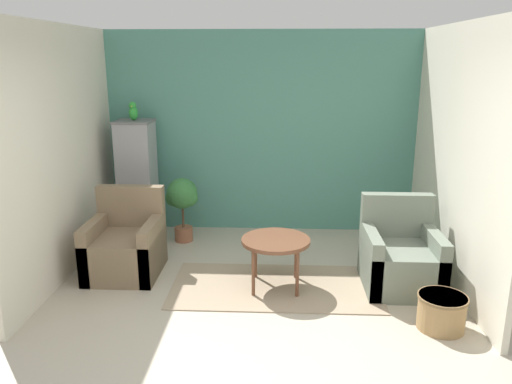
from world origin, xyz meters
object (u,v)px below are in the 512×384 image
(parrot, at_px, (133,112))
(coffee_table, at_px, (276,243))
(potted_plant, at_px, (182,199))
(wicker_basket, at_px, (441,311))
(armchair_right, at_px, (400,259))
(birdcage, at_px, (138,180))
(armchair_left, at_px, (126,247))

(parrot, bearing_deg, coffee_table, -39.21)
(potted_plant, relative_size, wicker_basket, 1.95)
(armchair_right, relative_size, birdcage, 0.59)
(armchair_right, relative_size, parrot, 3.84)
(armchair_right, relative_size, wicker_basket, 2.14)
(coffee_table, bearing_deg, armchair_right, 4.25)
(potted_plant, height_order, wicker_basket, potted_plant)
(birdcage, bearing_deg, armchair_left, -81.86)
(armchair_left, height_order, potted_plant, armchair_left)
(armchair_right, distance_m, wicker_basket, 0.88)
(parrot, bearing_deg, armchair_right, -24.08)
(coffee_table, relative_size, wicker_basket, 1.64)
(armchair_right, bearing_deg, coffee_table, -175.75)
(armchair_left, relative_size, armchair_right, 1.00)
(armchair_right, bearing_deg, armchair_left, 176.18)
(coffee_table, xyz_separation_m, wicker_basket, (1.48, -0.75, -0.32))
(coffee_table, distance_m, armchair_right, 1.32)
(parrot, distance_m, potted_plant, 1.27)
(coffee_table, xyz_separation_m, birdcage, (-1.84, 1.50, 0.28))
(potted_plant, bearing_deg, parrot, 163.40)
(birdcage, height_order, potted_plant, birdcage)
(armchair_right, bearing_deg, birdcage, 155.95)
(parrot, bearing_deg, potted_plant, -16.60)
(parrot, height_order, wicker_basket, parrot)
(armchair_right, bearing_deg, wicker_basket, -78.18)
(armchair_right, xyz_separation_m, parrot, (-3.14, 1.40, 1.37))
(armchair_right, xyz_separation_m, wicker_basket, (0.18, -0.85, -0.13))
(armchair_left, bearing_deg, wicker_basket, -18.41)
(armchair_left, bearing_deg, birdcage, 98.14)
(armchair_left, relative_size, parrot, 3.84)
(birdcage, height_order, wicker_basket, birdcage)
(wicker_basket, bearing_deg, parrot, 145.83)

